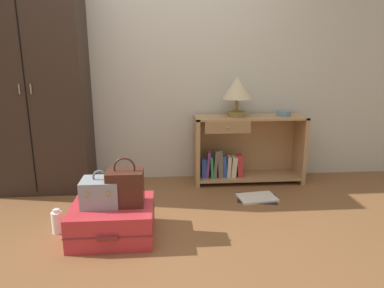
{
  "coord_description": "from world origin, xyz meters",
  "views": [
    {
      "loc": [
        0.07,
        -2.31,
        1.34
      ],
      "look_at": [
        0.3,
        0.76,
        0.55
      ],
      "focal_mm": 33.29,
      "sensor_mm": 36.0,
      "label": 1
    }
  ],
  "objects_px": {
    "table_lamp": "(237,89)",
    "open_book_on_floor": "(257,198)",
    "wardrobe": "(34,87)",
    "train_case": "(101,192)",
    "bookshelf": "(243,149)",
    "bowl": "(284,113)",
    "bottle": "(57,222)",
    "suitcase_large": "(113,220)",
    "handbag": "(125,187)"
  },
  "relations": [
    {
      "from": "wardrobe",
      "to": "train_case",
      "type": "distance_m",
      "value": 1.45
    },
    {
      "from": "bookshelf",
      "to": "handbag",
      "type": "xyz_separation_m",
      "value": [
        -1.12,
        -1.1,
        0.04
      ]
    },
    {
      "from": "bottle",
      "to": "open_book_on_floor",
      "type": "height_order",
      "value": "bottle"
    },
    {
      "from": "suitcase_large",
      "to": "wardrobe",
      "type": "bearing_deg",
      "value": 128.55
    },
    {
      "from": "bookshelf",
      "to": "bowl",
      "type": "xyz_separation_m",
      "value": [
        0.4,
        -0.02,
        0.39
      ]
    },
    {
      "from": "wardrobe",
      "to": "table_lamp",
      "type": "distance_m",
      "value": 1.97
    },
    {
      "from": "train_case",
      "to": "bottle",
      "type": "xyz_separation_m",
      "value": [
        -0.36,
        0.08,
        -0.26
      ]
    },
    {
      "from": "bookshelf",
      "to": "table_lamp",
      "type": "distance_m",
      "value": 0.64
    },
    {
      "from": "wardrobe",
      "to": "table_lamp",
      "type": "xyz_separation_m",
      "value": [
        1.96,
        0.04,
        -0.05
      ]
    },
    {
      "from": "wardrobe",
      "to": "open_book_on_floor",
      "type": "distance_m",
      "value": 2.36
    },
    {
      "from": "wardrobe",
      "to": "train_case",
      "type": "height_order",
      "value": "wardrobe"
    },
    {
      "from": "suitcase_large",
      "to": "open_book_on_floor",
      "type": "distance_m",
      "value": 1.4
    },
    {
      "from": "wardrobe",
      "to": "bottle",
      "type": "bearing_deg",
      "value": -67.52
    },
    {
      "from": "bookshelf",
      "to": "table_lamp",
      "type": "bearing_deg",
      "value": -167.62
    },
    {
      "from": "wardrobe",
      "to": "open_book_on_floor",
      "type": "bearing_deg",
      "value": -11.76
    },
    {
      "from": "table_lamp",
      "to": "suitcase_large",
      "type": "distance_m",
      "value": 1.79
    },
    {
      "from": "train_case",
      "to": "handbag",
      "type": "height_order",
      "value": "handbag"
    },
    {
      "from": "suitcase_large",
      "to": "bookshelf",
      "type": "bearing_deg",
      "value": 42.14
    },
    {
      "from": "suitcase_large",
      "to": "train_case",
      "type": "xyz_separation_m",
      "value": [
        -0.08,
        0.01,
        0.23
      ]
    },
    {
      "from": "wardrobe",
      "to": "bowl",
      "type": "distance_m",
      "value": 2.48
    },
    {
      "from": "table_lamp",
      "to": "handbag",
      "type": "height_order",
      "value": "table_lamp"
    },
    {
      "from": "wardrobe",
      "to": "table_lamp",
      "type": "height_order",
      "value": "wardrobe"
    },
    {
      "from": "bookshelf",
      "to": "handbag",
      "type": "bearing_deg",
      "value": -135.55
    },
    {
      "from": "bowl",
      "to": "bottle",
      "type": "relative_size",
      "value": 0.77
    },
    {
      "from": "bowl",
      "to": "train_case",
      "type": "distance_m",
      "value": 2.05
    },
    {
      "from": "wardrobe",
      "to": "handbag",
      "type": "bearing_deg",
      "value": -47.95
    },
    {
      "from": "open_book_on_floor",
      "to": "handbag",
      "type": "bearing_deg",
      "value": -152.52
    },
    {
      "from": "train_case",
      "to": "table_lamp",
      "type": "bearing_deg",
      "value": 41.71
    },
    {
      "from": "bowl",
      "to": "train_case",
      "type": "height_order",
      "value": "bowl"
    },
    {
      "from": "wardrobe",
      "to": "bowl",
      "type": "height_order",
      "value": "wardrobe"
    },
    {
      "from": "table_lamp",
      "to": "open_book_on_floor",
      "type": "xyz_separation_m",
      "value": [
        0.12,
        -0.48,
        -0.97
      ]
    },
    {
      "from": "bowl",
      "to": "open_book_on_floor",
      "type": "height_order",
      "value": "bowl"
    },
    {
      "from": "bowl",
      "to": "handbag",
      "type": "distance_m",
      "value": 1.9
    },
    {
      "from": "bowl",
      "to": "bottle",
      "type": "xyz_separation_m",
      "value": [
        -2.06,
        -1.0,
        -0.65
      ]
    },
    {
      "from": "open_book_on_floor",
      "to": "table_lamp",
      "type": "bearing_deg",
      "value": 104.53
    },
    {
      "from": "suitcase_large",
      "to": "train_case",
      "type": "bearing_deg",
      "value": 173.89
    },
    {
      "from": "bowl",
      "to": "open_book_on_floor",
      "type": "bearing_deg",
      "value": -127.97
    },
    {
      "from": "bowl",
      "to": "bookshelf",
      "type": "bearing_deg",
      "value": 176.58
    },
    {
      "from": "table_lamp",
      "to": "train_case",
      "type": "xyz_separation_m",
      "value": [
        -1.21,
        -1.08,
        -0.63
      ]
    },
    {
      "from": "bowl",
      "to": "table_lamp",
      "type": "bearing_deg",
      "value": 179.51
    },
    {
      "from": "wardrobe",
      "to": "bookshelf",
      "type": "distance_m",
      "value": 2.17
    },
    {
      "from": "bookshelf",
      "to": "train_case",
      "type": "distance_m",
      "value": 1.7
    },
    {
      "from": "table_lamp",
      "to": "open_book_on_floor",
      "type": "height_order",
      "value": "table_lamp"
    },
    {
      "from": "bookshelf",
      "to": "bowl",
      "type": "relative_size",
      "value": 7.74
    },
    {
      "from": "table_lamp",
      "to": "train_case",
      "type": "distance_m",
      "value": 1.74
    },
    {
      "from": "bookshelf",
      "to": "bottle",
      "type": "bearing_deg",
      "value": -148.32
    },
    {
      "from": "bookshelf",
      "to": "open_book_on_floor",
      "type": "relative_size",
      "value": 2.77
    },
    {
      "from": "table_lamp",
      "to": "train_case",
      "type": "bearing_deg",
      "value": -138.29
    },
    {
      "from": "bottle",
      "to": "open_book_on_floor",
      "type": "xyz_separation_m",
      "value": [
        1.69,
        0.52,
        -0.08
      ]
    },
    {
      "from": "wardrobe",
      "to": "table_lamp",
      "type": "relative_size",
      "value": 5.07
    }
  ]
}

